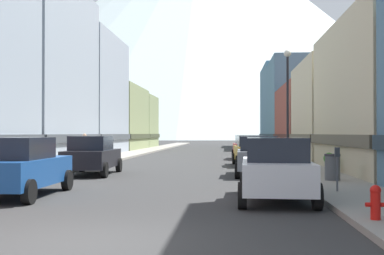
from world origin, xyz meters
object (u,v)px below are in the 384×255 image
Objects in this scene: pedestrian_1 at (85,149)px; car_right_1 at (258,156)px; car_right_2 at (252,151)px; car_left_0 at (20,167)px; parking_meter_near at (337,163)px; fire_hydrant_near at (375,201)px; car_right_3 at (247,147)px; trash_bin_right at (332,167)px; streetlamp_right at (288,91)px; car_left_1 at (92,155)px; car_right_0 at (276,169)px; potted_plant_0 at (329,161)px; pedestrian_0 at (89,150)px.

car_right_1 is at bearing -34.69° from pedestrian_1.
car_left_0 is at bearing -117.46° from car_right_2.
fire_hydrant_near is at bearing -93.49° from parking_meter_near.
parking_meter_near is at bearing -84.79° from car_right_3.
trash_bin_right is 6.55m from streetlamp_right.
pedestrian_1 reaches higher than fire_hydrant_near.
car_left_1 is at bearing -179.61° from car_right_1.
car_right_0 is 22.55m from car_right_3.
car_right_3 reaches higher than fire_hydrant_near.
trash_bin_right is 0.17× the size of streetlamp_right.
car_left_0 is 15.06m from pedestrian_1.
potted_plant_0 is (10.80, 0.37, -0.26)m from car_left_1.
pedestrian_1 is at bearing 153.39° from potted_plant_0.
car_right_2 reaches higher than potted_plant_0.
streetlamp_right is (9.15, 2.09, 3.09)m from car_left_1.
car_left_1 is at bearing 143.53° from parking_meter_near.
car_right_3 is 6.36× the size of fire_hydrant_near.
streetlamp_right is (-1.00, 5.54, 3.34)m from trash_bin_right.
fire_hydrant_near is at bearing -59.49° from pedestrian_0.
car_right_3 reaches higher than pedestrian_0.
car_right_0 is 2.29m from parking_meter_near.
pedestrian_1 is at bearing 145.31° from car_right_1.
car_right_3 is 2.93× the size of pedestrian_0.
car_right_1 is 7.37m from parking_meter_near.
car_right_3 is at bearing 62.00° from car_left_1.
car_left_1 reaches higher than parking_meter_near.
car_left_1 is 16.19m from car_right_3.
car_right_2 reaches higher than parking_meter_near.
parking_meter_near is 19.15m from pedestrian_0.
potted_plant_0 is at bearing -26.61° from pedestrian_1.
potted_plant_0 is 0.58× the size of pedestrian_0.
pedestrian_1 is (0.00, -0.87, 0.12)m from pedestrian_0.
car_left_1 is at bearing 127.67° from fire_hydrant_near.
trash_bin_right is (0.90, 8.53, 0.12)m from fire_hydrant_near.
trash_bin_right is (2.55, -17.75, -0.26)m from car_right_3.
car_left_0 is 11.07m from trash_bin_right.
car_right_2 reaches higher than pedestrian_0.
potted_plant_0 is (3.20, -6.41, -0.26)m from car_right_2.
potted_plant_0 is at bearing 1.96° from car_left_1.
potted_plant_0 is (3.20, 8.62, -0.26)m from car_right_0.
parking_meter_near is 3.67m from trash_bin_right.
parking_meter_near is (9.55, 0.80, 0.11)m from car_left_0.
car_left_1 reaches higher than potted_plant_0.
streetlamp_right is at bearing 100.22° from trash_bin_right.
car_right_1 is 6.32× the size of fire_hydrant_near.
potted_plant_0 is 4.11m from streetlamp_right.
streetlamp_right reaches higher than fire_hydrant_near.
streetlamp_right is at bearing 52.77° from car_right_1.
potted_plant_0 is at bearing 80.34° from trash_bin_right.
potted_plant_0 is at bearing -29.52° from pedestrian_0.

